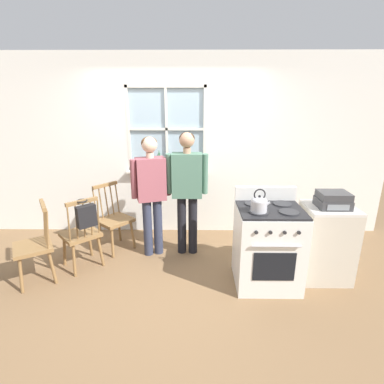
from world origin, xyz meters
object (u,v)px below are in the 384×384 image
stove (267,245)px  kettle (259,204)px  chair_near_wall (114,220)px  side_counter (326,243)px  chair_by_window (81,235)px  potted_plant (159,165)px  handbag (86,216)px  chair_center_cluster (35,246)px  person_elderly_left (151,187)px  person_teen_center (187,183)px  stereo (333,200)px

stove → kettle: 0.59m
chair_near_wall → side_counter: chair_near_wall is taller
chair_by_window → kettle: 2.22m
chair_by_window → kettle: bearing=125.4°
potted_plant → handbag: 1.45m
chair_center_cluster → person_elderly_left: bearing=85.4°
person_teen_center → handbag: person_teen_center is taller
person_elderly_left → side_counter: 2.24m
stereo → chair_by_window: bearing=175.8°
handbag → stereo: stereo is taller
kettle → side_counter: (0.87, 0.25, -0.57)m
person_elderly_left → kettle: bearing=-50.6°
stove → stereo: bearing=8.0°
kettle → chair_by_window: bearing=167.9°
chair_near_wall → handbag: 0.75m
stove → stereo: stove is taller
chair_center_cluster → person_elderly_left: (1.28, 0.64, 0.53)m
chair_near_wall → stereo: stereo is taller
person_elderly_left → handbag: 0.88m
chair_near_wall → side_counter: size_ratio=1.05×
person_teen_center → side_counter: 1.83m
potted_plant → chair_center_cluster: bearing=-133.9°
chair_by_window → chair_center_cluster: (-0.43, -0.31, 0.00)m
kettle → stereo: 0.90m
chair_by_window → kettle: (2.09, -0.45, 0.59)m
person_teen_center → handbag: (-1.16, -0.56, -0.23)m
person_elderly_left → potted_plant: bearing=69.9°
chair_center_cluster → handbag: same height
chair_near_wall → person_teen_center: bearing=-54.6°
chair_by_window → stereo: bearing=133.3°
chair_by_window → person_teen_center: size_ratio=0.57×
handbag → side_counter: handbag is taller
chair_near_wall → side_counter: 2.76m
potted_plant → chair_near_wall: bearing=-136.2°
person_teen_center → stereo: bearing=-19.8°
person_teen_center → potted_plant: bearing=123.8°
chair_center_cluster → side_counter: size_ratio=1.05×
chair_center_cluster → stove: 2.67m
stove → kettle: size_ratio=4.39×
chair_by_window → person_elderly_left: (0.85, 0.34, 0.53)m
chair_by_window → chair_near_wall: size_ratio=1.00×
person_teen_center → potted_plant: 0.81m
kettle → potted_plant: (-1.21, 1.50, 0.08)m
stove → side_counter: size_ratio=1.20×
potted_plant → chair_by_window: bearing=-129.8°
chair_center_cluster → stereo: bearing=60.2°
stove → stereo: size_ratio=3.19×
chair_near_wall → potted_plant: bearing=-5.3°
person_teen_center → kettle: person_teen_center is taller
chair_by_window → side_counter: chair_by_window is taller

